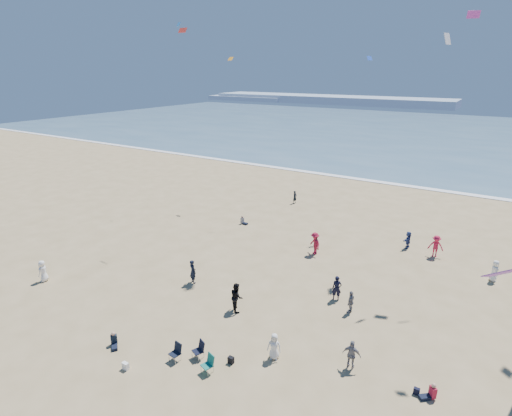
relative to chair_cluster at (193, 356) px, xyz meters
The scene contains 12 objects.
ground 4.15m from the chair_cluster, 97.88° to the right, with size 220.00×220.00×0.00m, color tan.
ocean 90.93m from the chair_cluster, 90.36° to the left, with size 220.00×100.00×0.06m, color #476B84.
surf_line 40.93m from the chair_cluster, 90.79° to the left, with size 220.00×1.20×0.08m, color white.
headland_far 176.64m from the chair_cluster, 110.05° to the left, with size 110.00×20.00×3.20m, color #7A8EA8.
headland_near 189.76m from the chair_cluster, 122.00° to the left, with size 40.00×14.00×2.00m, color #7A8EA8.
standing_flyers 9.25m from the chair_cluster, 66.57° to the left, with size 29.41×39.35×1.91m.
seated_group 0.72m from the chair_cluster, 30.33° to the left, with size 20.97×31.20×0.84m.
chair_cluster is the anchor object (origin of this frame).
white_tote 3.46m from the chair_cluster, 141.39° to the right, with size 0.35×0.20×0.40m, color white.
black_backpack 2.00m from the chair_cluster, 33.24° to the left, with size 0.30×0.22×0.38m, color black.
navy_bag 11.12m from the chair_cluster, 21.12° to the left, with size 0.28×0.18×0.34m, color black.
kites_aloft 19.40m from the chair_cluster, 45.34° to the left, with size 38.94×41.22×26.98m.
Camera 1 is at (12.38, -8.70, 14.62)m, focal length 28.00 mm.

